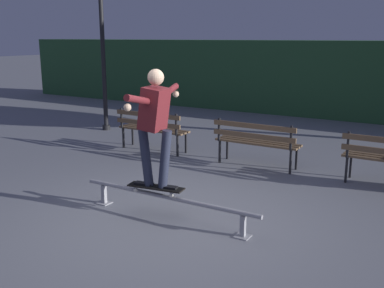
{
  "coord_description": "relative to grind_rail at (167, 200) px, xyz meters",
  "views": [
    {
      "loc": [
        3.14,
        -4.67,
        2.37
      ],
      "look_at": [
        -0.09,
        0.77,
        0.85
      ],
      "focal_mm": 41.94,
      "sensor_mm": 36.0,
      "label": 1
    }
  ],
  "objects": [
    {
      "name": "park_bench_leftmost",
      "position": [
        -2.3,
        2.85,
        0.28
      ],
      "size": [
        1.61,
        0.43,
        0.88
      ],
      "color": "black",
      "rests_on": "ground"
    },
    {
      "name": "ground_plane",
      "position": [
        0.0,
        0.03,
        -0.26
      ],
      "size": [
        90.0,
        90.0,
        0.0
      ],
      "primitive_type": "plane",
      "color": "slate"
    },
    {
      "name": "skateboard",
      "position": [
        -0.18,
        -0.0,
        0.15
      ],
      "size": [
        0.8,
        0.31,
        0.09
      ],
      "color": "black",
      "rests_on": "grind_rail"
    },
    {
      "name": "park_bench_left_center",
      "position": [
        0.06,
        2.85,
        0.28
      ],
      "size": [
        1.61,
        0.43,
        0.88
      ],
      "color": "black",
      "rests_on": "ground"
    },
    {
      "name": "skateboarder",
      "position": [
        -0.17,
        0.0,
        1.08
      ],
      "size": [
        0.63,
        1.4,
        1.56
      ],
      "color": "black",
      "rests_on": "skateboard"
    },
    {
      "name": "grind_rail",
      "position": [
        0.0,
        0.0,
        0.0
      ],
      "size": [
        2.69,
        0.18,
        0.33
      ],
      "color": "#9E9EA3",
      "rests_on": "ground"
    },
    {
      "name": "lamp_post_left",
      "position": [
        -4.63,
        4.08,
        2.22
      ],
      "size": [
        0.32,
        0.32,
        3.9
      ],
      "color": "black",
      "rests_on": "ground"
    },
    {
      "name": "hedge_backdrop",
      "position": [
        0.0,
        9.06,
        0.87
      ],
      "size": [
        24.0,
        1.2,
        2.26
      ],
      "primitive_type": "cube",
      "color": "#2D5B33",
      "rests_on": "ground"
    }
  ]
}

